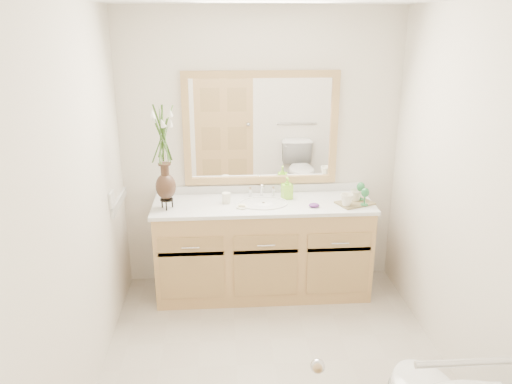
{
  "coord_description": "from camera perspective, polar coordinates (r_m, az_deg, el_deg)",
  "views": [
    {
      "loc": [
        -0.34,
        -2.9,
        2.26
      ],
      "look_at": [
        -0.09,
        0.65,
        1.05
      ],
      "focal_mm": 35.0,
      "sensor_mm": 36.0,
      "label": 1
    }
  ],
  "objects": [
    {
      "name": "grab_bar",
      "position": [
        2.34,
        24.32,
        -17.28
      ],
      "size": [
        0.55,
        0.03,
        0.03
      ],
      "primitive_type": "cylinder",
      "rotation": [
        0.0,
        1.57,
        0.0
      ],
      "color": "silver",
      "rests_on": "wall_front"
    },
    {
      "name": "goblet_front",
      "position": [
        4.15,
        12.35,
        -0.16
      ],
      "size": [
        0.07,
        0.07,
        0.15
      ],
      "color": "#257139",
      "rests_on": "tray"
    },
    {
      "name": "floor",
      "position": [
        3.69,
        2.15,
        -19.01
      ],
      "size": [
        2.6,
        2.6,
        0.0
      ],
      "primitive_type": "plane",
      "color": "#BAB09F",
      "rests_on": "ground"
    },
    {
      "name": "sink",
      "position": [
        4.18,
        0.84,
        -2.01
      ],
      "size": [
        0.38,
        0.34,
        0.23
      ],
      "color": "white",
      "rests_on": "counter"
    },
    {
      "name": "door",
      "position": [
        2.05,
        -2.31,
        -19.27
      ],
      "size": [
        0.8,
        0.03,
        2.0
      ],
      "primitive_type": "cube",
      "color": "tan",
      "rests_on": "floor"
    },
    {
      "name": "tray",
      "position": [
        4.23,
        11.22,
        -1.25
      ],
      "size": [
        0.34,
        0.29,
        0.01
      ],
      "primitive_type": "cube",
      "rotation": [
        0.0,
        0.0,
        0.39
      ],
      "color": "brown",
      "rests_on": "counter"
    },
    {
      "name": "soap_bottle",
      "position": [
        4.26,
        3.57,
        0.35
      ],
      "size": [
        0.09,
        0.09,
        0.17
      ],
      "primitive_type": "imported",
      "rotation": [
        0.0,
        0.0,
        0.2
      ],
      "color": "#8CD933",
      "rests_on": "counter"
    },
    {
      "name": "mirror",
      "position": [
        4.27,
        0.56,
        7.24
      ],
      "size": [
        1.32,
        0.04,
        0.97
      ],
      "color": "white",
      "rests_on": "wall_back"
    },
    {
      "name": "vanity",
      "position": [
        4.35,
        0.79,
        -6.57
      ],
      "size": [
        1.8,
        0.55,
        0.8
      ],
      "color": "tan",
      "rests_on": "floor"
    },
    {
      "name": "flower_vase",
      "position": [
        3.96,
        -10.56,
        5.39
      ],
      "size": [
        0.19,
        0.19,
        0.79
      ],
      "rotation": [
        0.0,
        0.0,
        -0.31
      ],
      "color": "black",
      "rests_on": "counter"
    },
    {
      "name": "wall_back",
      "position": [
        4.34,
        0.53,
        4.65
      ],
      "size": [
        2.4,
        0.02,
        2.4
      ],
      "primitive_type": "cube",
      "color": "silver",
      "rests_on": "floor"
    },
    {
      "name": "wall_left",
      "position": [
        3.2,
        -19.44,
        -1.67
      ],
      "size": [
        0.02,
        2.6,
        2.4
      ],
      "primitive_type": "cube",
      "color": "silver",
      "rests_on": "floor"
    },
    {
      "name": "purple_dish",
      "position": [
        4.1,
        6.65,
        -1.5
      ],
      "size": [
        0.11,
        0.1,
        0.03
      ],
      "primitive_type": "ellipsoid",
      "rotation": [
        0.0,
        0.0,
        -0.38
      ],
      "color": "#58236B",
      "rests_on": "counter"
    },
    {
      "name": "wall_right",
      "position": [
        3.45,
        22.67,
        -0.65
      ],
      "size": [
        0.02,
        2.6,
        2.4
      ],
      "primitive_type": "cube",
      "color": "silver",
      "rests_on": "floor"
    },
    {
      "name": "switch_plate",
      "position": [
        3.97,
        -16.17,
        -0.8
      ],
      "size": [
        0.02,
        0.12,
        0.12
      ],
      "primitive_type": "cube",
      "color": "white",
      "rests_on": "wall_left"
    },
    {
      "name": "mug_left",
      "position": [
        4.13,
        10.31,
        -0.83
      ],
      "size": [
        0.12,
        0.12,
        0.1
      ],
      "primitive_type": "imported",
      "rotation": [
        0.0,
        0.0,
        0.2
      ],
      "color": "silver",
      "rests_on": "tray"
    },
    {
      "name": "soap_dish",
      "position": [
        4.06,
        -1.63,
        -1.7
      ],
      "size": [
        0.09,
        0.09,
        0.03
      ],
      "color": "silver",
      "rests_on": "counter"
    },
    {
      "name": "counter",
      "position": [
        4.18,
        0.82,
        -1.43
      ],
      "size": [
        1.84,
        0.57,
        0.03
      ],
      "primitive_type": "cube",
      "color": "silver",
      "rests_on": "vanity"
    },
    {
      "name": "tumbler",
      "position": [
        4.16,
        -3.42,
        -0.69
      ],
      "size": [
        0.07,
        0.07,
        0.09
      ],
      "primitive_type": "cylinder",
      "color": "silver",
      "rests_on": "counter"
    },
    {
      "name": "mug_right",
      "position": [
        4.26,
        11.37,
        -0.32
      ],
      "size": [
        0.12,
        0.12,
        0.1
      ],
      "primitive_type": "imported",
      "rotation": [
        0.0,
        0.0,
        0.38
      ],
      "color": "silver",
      "rests_on": "tray"
    },
    {
      "name": "goblet_back",
      "position": [
        4.27,
        11.88,
        0.46
      ],
      "size": [
        0.07,
        0.07,
        0.15
      ],
      "color": "#257139",
      "rests_on": "tray"
    },
    {
      "name": "wall_front",
      "position": [
        1.95,
        6.78,
        -14.41
      ],
      "size": [
        2.4,
        0.02,
        2.4
      ],
      "primitive_type": "cube",
      "color": "silver",
      "rests_on": "floor"
    }
  ]
}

